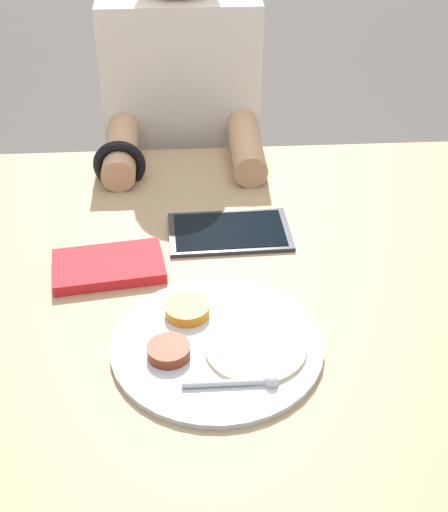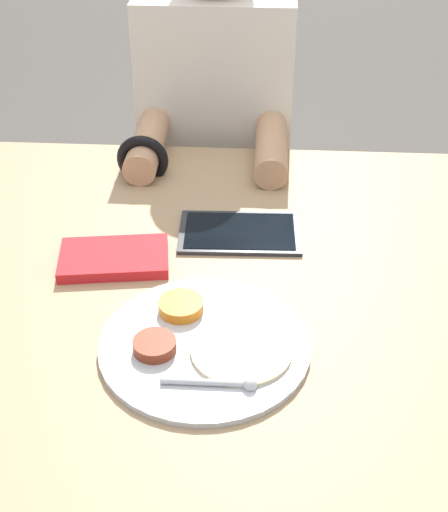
% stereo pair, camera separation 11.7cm
% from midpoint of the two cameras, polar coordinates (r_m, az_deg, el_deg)
% --- Properties ---
extents(dining_table, '(1.19, 1.02, 0.70)m').
position_cam_midpoint_polar(dining_table, '(1.45, 0.98, -13.41)').
color(dining_table, '#9E7F5B').
rests_on(dining_table, ground_plane).
extents(thali_tray, '(0.32, 0.32, 0.03)m').
position_cam_midpoint_polar(thali_tray, '(1.08, 1.52, -7.10)').
color(thali_tray, '#B7BABF').
rests_on(thali_tray, dining_table).
extents(red_notebook, '(0.20, 0.14, 0.02)m').
position_cam_midpoint_polar(red_notebook, '(1.26, -6.18, -0.32)').
color(red_notebook, silver).
rests_on(red_notebook, dining_table).
extents(tablet_device, '(0.23, 0.15, 0.01)m').
position_cam_midpoint_polar(tablet_device, '(1.33, 3.79, 1.80)').
color(tablet_device, '#28282D').
rests_on(tablet_device, dining_table).
extents(person_diner, '(0.37, 0.45, 1.18)m').
position_cam_midpoint_polar(person_diner, '(1.84, 1.19, 6.58)').
color(person_diner, black).
rests_on(person_diner, ground_plane).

